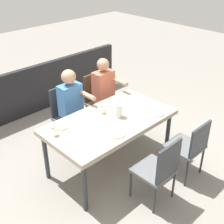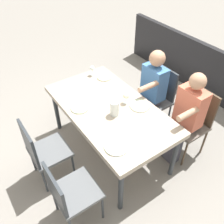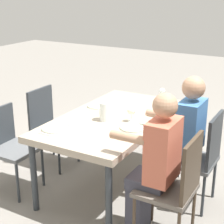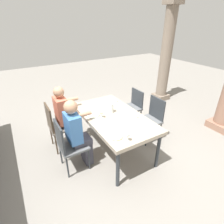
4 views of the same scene
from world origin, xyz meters
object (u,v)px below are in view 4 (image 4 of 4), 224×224
Objects in this scene: diner_man_white at (65,116)px; water_pitcher at (110,108)px; diner_woman_green at (77,132)px; chair_mid_south at (68,144)px; wine_glass_1 at (101,112)px; chair_west_south at (57,124)px; plate_2 at (133,115)px; wine_glass_3 at (128,135)px; chair_mid_north at (152,117)px; plate_0 at (112,101)px; plate_1 at (93,115)px; chair_west_north at (133,105)px; stone_column_near at (166,56)px; plate_3 at (116,137)px; dining_table at (113,119)px.

diner_man_white is 0.89m from water_pitcher.
diner_woman_green is at bearing -0.84° from diner_man_white.
chair_mid_south is at bearing -77.64° from water_pitcher.
diner_man_white is at bearing -138.34° from wine_glass_1.
chair_west_south is 1.08m from water_pitcher.
plate_2 is at bearing 52.41° from diner_man_white.
wine_glass_3 is (0.69, 0.69, 0.35)m from chair_mid_south.
diner_man_white reaches higher than chair_mid_south.
chair_mid_north is 0.92m from plate_0.
wine_glass_3 reaches higher than plate_1.
wine_glass_3 is 0.93m from water_pitcher.
plate_0 is (0.03, 1.02, 0.10)m from diner_man_white.
chair_mid_north is 4.08× the size of plate_2.
chair_west_north is at bearing 90.00° from chair_west_south.
diner_woman_green is 0.46× the size of stone_column_near.
chair_mid_north is at bearing 90.00° from chair_mid_south.
wine_glass_3 reaches higher than chair_mid_north.
chair_mid_north is at bearing 67.71° from diner_man_white.
chair_mid_south is 1.25m from plate_2.
chair_west_north is 5.81× the size of wine_glass_1.
plate_1 is 0.79m from plate_3.
chair_west_north is 1.93m from chair_mid_south.
plate_1 is 1.34× the size of water_pitcher.
wine_glass_3 is (1.36, 0.69, 0.33)m from chair_west_south.
chair_mid_south is 1.39m from plate_0.
chair_west_north is 0.68× the size of diner_woman_green.
dining_table is 1.38× the size of diner_woman_green.
chair_mid_north is at bearing 0.55° from chair_west_north.
water_pitcher is (-0.14, 0.02, 0.15)m from dining_table.
wine_glass_3 is at bearing 20.30° from diner_man_white.
plate_3 is at bearing -57.15° from plate_2.
diner_woman_green reaches higher than chair_west_north.
chair_west_south is 1.02× the size of chair_mid_south.
water_pitcher is at bearing 102.36° from chair_mid_south.
diner_woman_green is 4.93× the size of plate_0.
chair_mid_south reaches higher than plate_3.
dining_table is 3.07m from stone_column_near.
chair_west_south reaches higher than dining_table.
plate_3 is at bearing -24.61° from water_pitcher.
plate_2 is (0.13, 1.22, 0.25)m from chair_mid_south.
diner_man_white reaches higher than plate_0.
water_pitcher reaches higher than plate_0.
chair_mid_south is 4.20× the size of plate_2.
chair_west_north is 1.77m from diner_woman_green.
plate_2 is (0.19, 0.31, 0.07)m from dining_table.
chair_mid_south is (0.66, -1.81, 0.02)m from chair_west_north.
chair_mid_south is 6.28× the size of wine_glass_1.
plate_1 is at bearing -179.68° from plate_3.
water_pitcher is (0.46, 0.93, 0.31)m from chair_west_south.
chair_west_south is 5.16× the size of water_pitcher.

